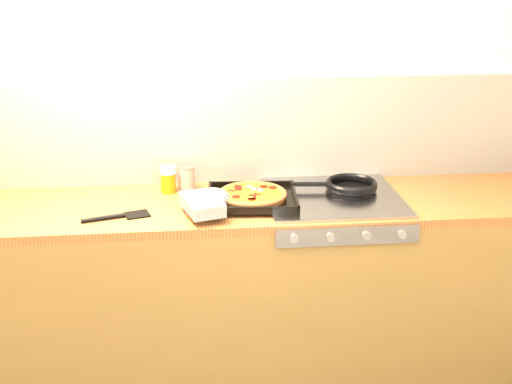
{
  "coord_description": "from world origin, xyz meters",
  "views": [
    {
      "loc": [
        -0.17,
        -1.56,
        1.91
      ],
      "look_at": [
        0.1,
        1.08,
        0.95
      ],
      "focal_mm": 45.0,
      "sensor_mm": 36.0,
      "label": 1
    }
  ],
  "objects": [
    {
      "name": "juice_glass",
      "position": [
        -0.29,
        1.26,
        0.96
      ],
      "size": [
        0.09,
        0.09,
        0.12
      ],
      "color": "#C96F0B",
      "rests_on": "counter_run"
    },
    {
      "name": "tomato_can",
      "position": [
        -0.2,
        1.28,
        0.96
      ],
      "size": [
        0.08,
        0.08,
        0.11
      ],
      "color": "#A50D10",
      "rests_on": "counter_run"
    },
    {
      "name": "wooden_spoon",
      "position": [
        0.18,
        1.31,
        0.91
      ],
      "size": [
        0.3,
        0.07,
        0.02
      ],
      "color": "#996840",
      "rests_on": "counter_run"
    },
    {
      "name": "stovetop",
      "position": [
        0.45,
        1.1,
        0.91
      ],
      "size": [
        0.6,
        0.56,
        0.02
      ],
      "primitive_type": "cube",
      "color": "#9B9BA0",
      "rests_on": "counter_run"
    },
    {
      "name": "frying_pan",
      "position": [
        0.54,
        1.15,
        0.94
      ],
      "size": [
        0.41,
        0.26,
        0.04
      ],
      "color": "black",
      "rests_on": "stovetop"
    },
    {
      "name": "pizza_on_tray",
      "position": [
        0.02,
        1.04,
        0.94
      ],
      "size": [
        0.53,
        0.44,
        0.07
      ],
      "color": "black",
      "rests_on": "stovetop"
    },
    {
      "name": "counter_run",
      "position": [
        0.0,
        1.1,
        0.45
      ],
      "size": [
        3.2,
        0.62,
        0.9
      ],
      "color": "brown",
      "rests_on": "ground"
    },
    {
      "name": "room_shell",
      "position": [
        0.0,
        1.39,
        1.15
      ],
      "size": [
        3.2,
        3.2,
        3.2
      ],
      "color": "white",
      "rests_on": "ground"
    },
    {
      "name": "black_spatula",
      "position": [
        -0.49,
        0.96,
        0.91
      ],
      "size": [
        0.28,
        0.13,
        0.02
      ],
      "color": "black",
      "rests_on": "counter_run"
    }
  ]
}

